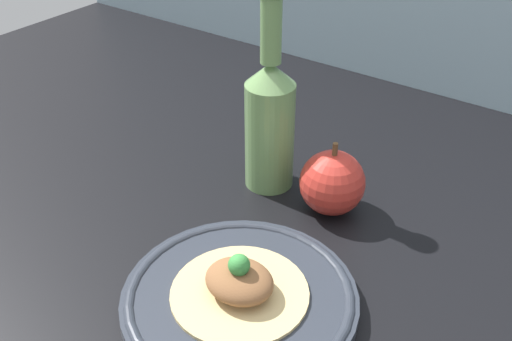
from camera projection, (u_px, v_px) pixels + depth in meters
ground_plane at (285, 273)px, 70.71cm from camera, size 180.00×110.00×4.00cm
plate at (239, 298)px, 63.08cm from camera, size 25.04×25.04×2.11cm
plated_food at (239, 284)px, 61.94cm from camera, size 14.61×14.61×5.29cm
cider_bottle at (270, 118)px, 77.49cm from camera, size 6.57×6.57×27.48cm
apple at (332, 183)px, 75.54cm from camera, size 8.40×8.40×10.00cm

